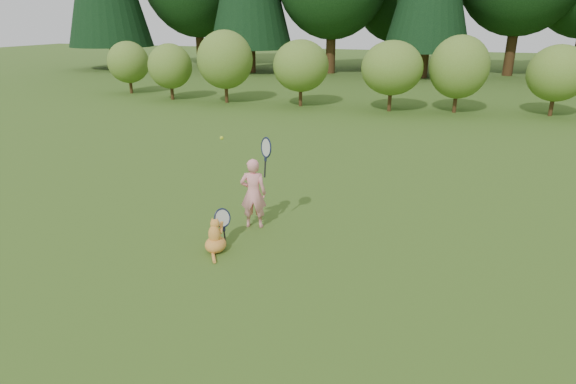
% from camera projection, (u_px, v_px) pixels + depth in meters
% --- Properties ---
extents(ground, '(100.00, 100.00, 0.00)m').
position_uv_depth(ground, '(259.00, 250.00, 7.38)').
color(ground, '#345819').
rests_on(ground, ground).
extents(shrub_row, '(28.00, 3.00, 2.80)m').
position_uv_depth(shrub_row, '(384.00, 72.00, 18.48)').
color(shrub_row, '#5A7223').
rests_on(shrub_row, ground).
extents(child, '(0.69, 0.46, 1.80)m').
position_uv_depth(child, '(254.00, 192.00, 8.00)').
color(child, pink).
rests_on(child, ground).
extents(cat, '(0.41, 0.78, 0.73)m').
position_uv_depth(cat, '(215.00, 234.00, 7.27)').
color(cat, orange).
rests_on(cat, ground).
extents(tennis_ball, '(0.07, 0.07, 0.07)m').
position_uv_depth(tennis_ball, '(222.00, 138.00, 9.21)').
color(tennis_ball, '#96CA17').
rests_on(tennis_ball, ground).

